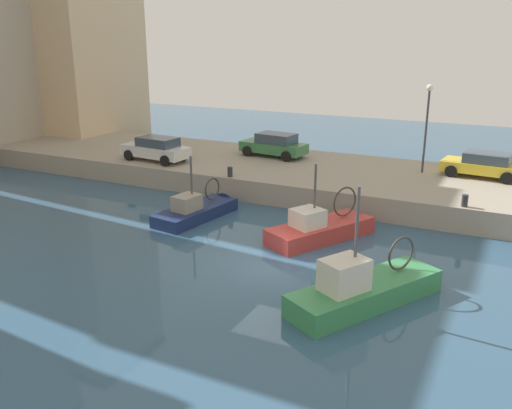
% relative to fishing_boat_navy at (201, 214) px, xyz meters
% --- Properties ---
extents(water_surface, '(80.00, 80.00, 0.00)m').
position_rel_fishing_boat_navy_xyz_m(water_surface, '(-3.95, -5.76, -0.10)').
color(water_surface, '#335675').
rests_on(water_surface, ground).
extents(quay_wall, '(9.00, 56.00, 1.20)m').
position_rel_fishing_boat_navy_xyz_m(quay_wall, '(7.55, -5.76, 0.50)').
color(quay_wall, '#9E9384').
rests_on(quay_wall, ground).
extents(fishing_boat_navy, '(5.59, 2.45, 3.88)m').
position_rel_fishing_boat_navy_xyz_m(fishing_boat_navy, '(0.00, 0.00, 0.00)').
color(fishing_boat_navy, navy).
rests_on(fishing_boat_navy, ground).
extents(fishing_boat_green, '(6.48, 4.56, 4.91)m').
position_rel_fishing_boat_navy_xyz_m(fishing_boat_green, '(-5.11, -9.87, 0.05)').
color(fishing_boat_green, '#388951').
rests_on(fishing_boat_green, ground).
extents(fishing_boat_red, '(5.90, 4.15, 4.18)m').
position_rel_fishing_boat_navy_xyz_m(fishing_boat_red, '(-0.02, -6.48, 0.01)').
color(fishing_boat_red, '#BC3833').
rests_on(fishing_boat_red, ground).
extents(parked_car_yellow, '(2.35, 4.27, 1.35)m').
position_rel_fishing_boat_navy_xyz_m(parked_car_yellow, '(9.41, -12.00, 1.79)').
color(parked_car_yellow, gold).
rests_on(parked_car_yellow, quay_wall).
extents(parked_car_green, '(2.26, 4.33, 1.48)m').
position_rel_fishing_boat_navy_xyz_m(parked_car_green, '(9.11, 0.23, 1.84)').
color(parked_car_green, '#387547').
rests_on(parked_car_green, quay_wall).
extents(parked_car_white, '(2.17, 4.39, 1.45)m').
position_rel_fishing_boat_navy_xyz_m(parked_car_white, '(4.84, 6.15, 1.84)').
color(parked_car_white, silver).
rests_on(parked_car_white, quay_wall).
extents(mooring_bollard_mid, '(0.28, 0.28, 0.55)m').
position_rel_fishing_boat_navy_xyz_m(mooring_bollard_mid, '(3.40, -11.76, 1.37)').
color(mooring_bollard_mid, '#2D2D33').
rests_on(mooring_bollard_mid, quay_wall).
extents(mooring_bollard_north, '(0.28, 0.28, 0.55)m').
position_rel_fishing_boat_navy_xyz_m(mooring_bollard_north, '(3.40, 0.24, 1.37)').
color(mooring_bollard_north, '#2D2D33').
rests_on(mooring_bollard_north, quay_wall).
extents(quay_streetlamp, '(0.36, 0.36, 4.83)m').
position_rel_fishing_boat_navy_xyz_m(quay_streetlamp, '(9.05, -8.89, 4.35)').
color(quay_streetlamp, '#38383D').
rests_on(quay_streetlamp, quay_wall).
extents(waterfront_building_west_mid, '(8.70, 8.99, 20.13)m').
position_rel_fishing_boat_navy_xyz_m(waterfront_building_west_mid, '(12.18, 19.55, 9.98)').
color(waterfront_building_west_mid, beige).
rests_on(waterfront_building_west_mid, ground).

